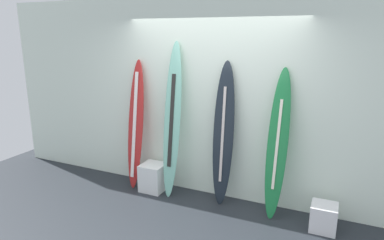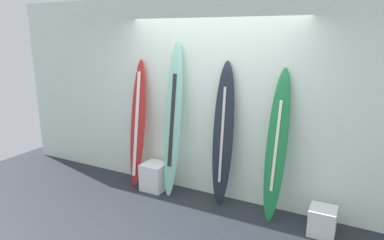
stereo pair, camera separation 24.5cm
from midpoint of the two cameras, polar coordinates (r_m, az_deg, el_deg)
name	(u,v)px [view 2 (the right image)]	position (r m, az deg, el deg)	size (l,w,h in m)	color
ground	(168,236)	(4.24, -2.32, -18.80)	(8.00, 8.00, 0.04)	#22262C
wall_back	(215,99)	(4.81, 5.30, 3.49)	(7.20, 0.20, 2.80)	white
surfboard_crimson	(138,125)	(5.18, -7.71, -0.85)	(0.26, 0.36, 1.93)	#AD2322
surfboard_seafoam	(173,122)	(4.81, -1.76, -0.31)	(0.26, 0.38, 2.20)	#80CAB4
surfboard_charcoal	(223,135)	(4.58, 6.75, -2.52)	(0.30, 0.31, 1.96)	#1C252D
surfboard_emerald	(277,146)	(4.36, 15.54, -4.23)	(0.28, 0.39, 1.90)	#1E7C40
display_block_left	(322,221)	(4.47, 22.50, -15.38)	(0.30, 0.30, 0.33)	white
display_block_center	(155,176)	(5.22, -4.93, -9.39)	(0.34, 0.34, 0.41)	white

